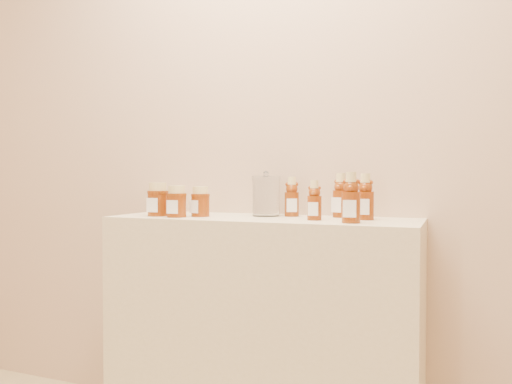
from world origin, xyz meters
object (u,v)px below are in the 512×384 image
at_px(display_table, 261,332).
at_px(bear_bottle_front_left, 314,198).
at_px(bear_bottle_back_left, 292,194).
at_px(honey_jar_left, 158,199).
at_px(glass_canister, 266,194).

xyz_separation_m(display_table, bear_bottle_front_left, (0.22, -0.04, 0.53)).
relative_size(bear_bottle_back_left, bear_bottle_front_left, 1.09).
xyz_separation_m(display_table, honey_jar_left, (-0.42, -0.08, 0.52)).
bearing_deg(glass_canister, bear_bottle_front_left, -26.61).
height_order(display_table, bear_bottle_back_left, bear_bottle_back_left).
bearing_deg(bear_bottle_front_left, bear_bottle_back_left, 129.04).
bearing_deg(bear_bottle_back_left, glass_canister, 174.35).
height_order(display_table, honey_jar_left, honey_jar_left).
xyz_separation_m(display_table, bear_bottle_back_left, (0.09, 0.10, 0.54)).
height_order(bear_bottle_back_left, bear_bottle_front_left, bear_bottle_back_left).
height_order(honey_jar_left, glass_canister, glass_canister).
relative_size(display_table, glass_canister, 6.79).
bearing_deg(display_table, glass_canister, 98.09).
relative_size(bear_bottle_front_left, honey_jar_left, 1.21).
relative_size(honey_jar_left, glass_canister, 0.77).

